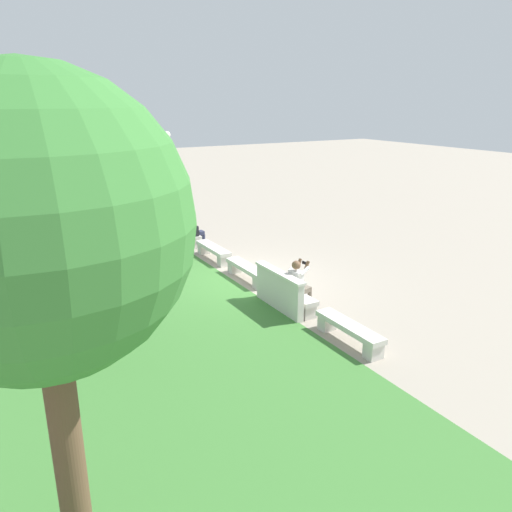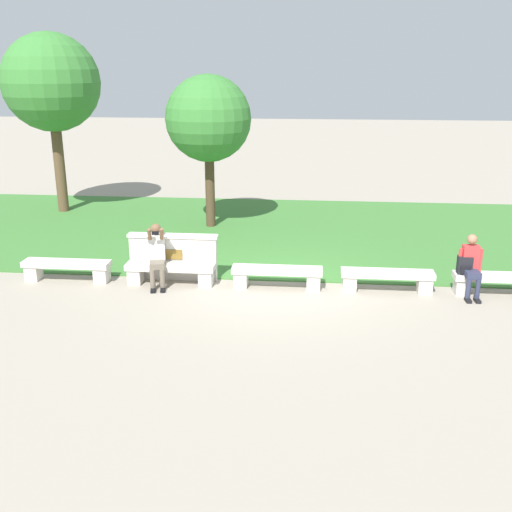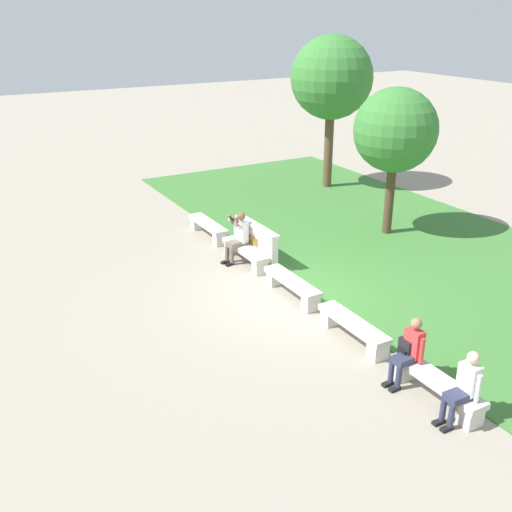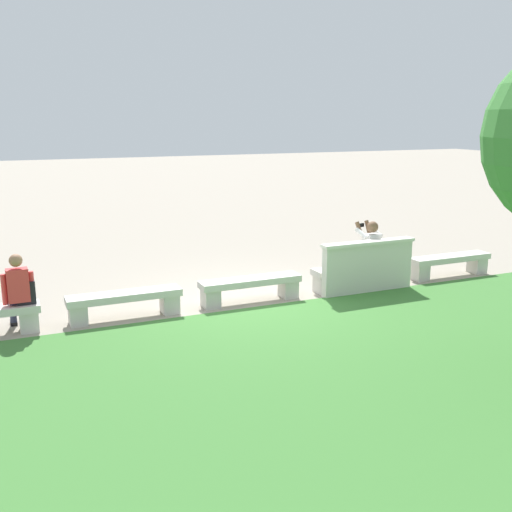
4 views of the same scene
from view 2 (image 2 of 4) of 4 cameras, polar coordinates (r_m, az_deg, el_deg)
ground_plane at (r=12.63m, az=1.99°, el=-3.03°), size 80.00×80.00×0.00m
grass_strip at (r=16.78m, az=2.91°, el=2.35°), size 22.98×8.00×0.03m
bench_main at (r=13.55m, az=-17.56°, el=-1.07°), size 1.89×0.40×0.45m
bench_near at (r=12.85m, az=-8.17°, el=-1.42°), size 1.89×0.40×0.45m
bench_mid at (r=12.52m, az=2.01°, el=-1.76°), size 1.89×0.40×0.45m
bench_far at (r=12.61m, az=12.38°, el=-2.04°), size 1.89×0.40×0.45m
bench_end at (r=13.09m, az=22.30°, el=-2.26°), size 1.89×0.40×0.45m
backrest_wall_with_plaque at (r=13.09m, az=-7.87°, el=-0.03°), size 1.95×0.24×1.01m
person_photographer at (r=12.70m, az=-9.44°, el=0.37°), size 0.53×0.77×1.32m
person_distant at (r=12.74m, az=19.80°, el=-0.73°), size 0.48×0.68×1.26m
backpack at (r=12.77m, az=19.26°, el=-0.84°), size 0.28×0.24×0.43m
tree_behind_wall at (r=16.83m, az=-4.56°, el=12.85°), size 2.36×2.36×4.25m
tree_left_background at (r=19.55m, az=-18.92°, el=15.28°), size 2.90×2.90×5.41m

